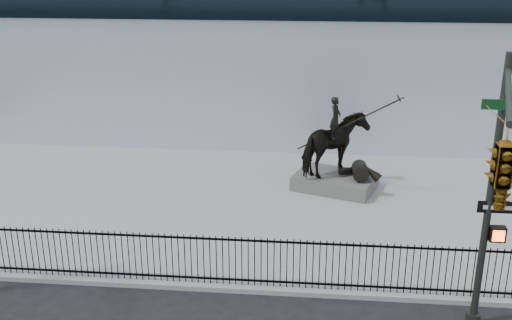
{
  "coord_description": "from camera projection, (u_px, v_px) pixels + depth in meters",
  "views": [
    {
      "loc": [
        2.71,
        -13.45,
        9.13
      ],
      "look_at": [
        0.82,
        6.0,
        2.23
      ],
      "focal_mm": 42.0,
      "sensor_mm": 36.0,
      "label": 1
    }
  ],
  "objects": [
    {
      "name": "plaza",
      "position": [
        237.0,
        204.0,
        22.46
      ],
      "size": [
        30.0,
        12.0,
        0.15
      ],
      "primitive_type": "cube",
      "color": "#969693",
      "rests_on": "ground"
    },
    {
      "name": "equestrian_statue",
      "position": [
        338.0,
        146.0,
        23.18
      ],
      "size": [
        3.69,
        2.94,
        3.29
      ],
      "rotation": [
        0.0,
        0.0,
        -0.34
      ],
      "color": "black",
      "rests_on": "statue_plinth"
    },
    {
      "name": "statue_plinth",
      "position": [
        335.0,
        182.0,
        23.7
      ],
      "size": [
        3.55,
        2.97,
        0.57
      ],
      "primitive_type": "cube",
      "rotation": [
        0.0,
        0.0,
        -0.34
      ],
      "color": "#57544F",
      "rests_on": "plaza"
    },
    {
      "name": "traffic_signal_right",
      "position": [
        501.0,
        178.0,
        11.83
      ],
      "size": [
        2.17,
        6.86,
        7.0
      ],
      "color": "#272924",
      "rests_on": "ground"
    },
    {
      "name": "picket_fence",
      "position": [
        211.0,
        260.0,
        16.79
      ],
      "size": [
        22.1,
        0.1,
        1.5
      ],
      "color": "black",
      "rests_on": "plaza"
    },
    {
      "name": "ground",
      "position": [
        204.0,
        313.0,
        15.91
      ],
      "size": [
        120.0,
        120.0,
        0.0
      ],
      "primitive_type": "plane",
      "color": "black",
      "rests_on": "ground"
    },
    {
      "name": "building",
      "position": [
        266.0,
        37.0,
        33.18
      ],
      "size": [
        44.0,
        14.0,
        9.0
      ],
      "primitive_type": "cube",
      "color": "white",
      "rests_on": "ground"
    }
  ]
}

